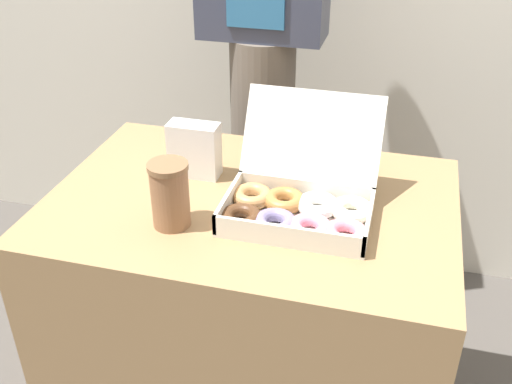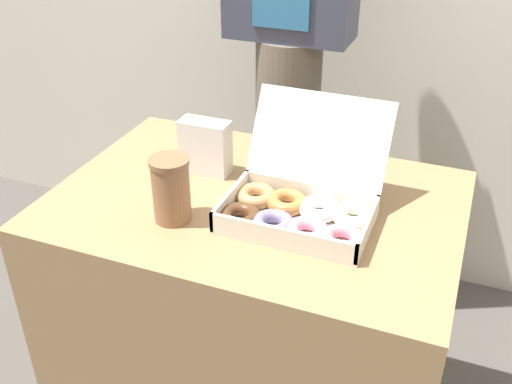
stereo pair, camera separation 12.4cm
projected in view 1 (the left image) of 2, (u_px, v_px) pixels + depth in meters
table at (252, 323)px, 1.55m from camera, size 0.92×0.63×0.76m
donut_box at (298, 204)px, 1.27m from camera, size 0.34×0.31×0.22m
coffee_cup at (170, 194)px, 1.23m from camera, size 0.08×0.08×0.14m
napkin_holder at (194, 150)px, 1.42m from camera, size 0.12×0.06×0.13m
person_customer at (263, 14)px, 1.73m from camera, size 0.37×0.23×1.80m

